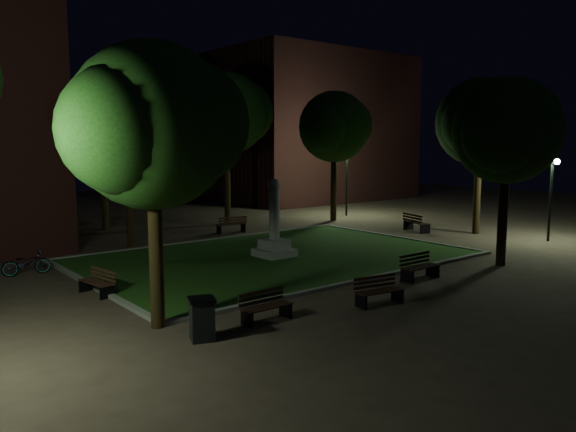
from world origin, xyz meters
The scene contains 22 objects.
ground centered at (0.00, 0.00, 0.00)m, with size 80.00×80.00×0.00m, color #49372B.
lawn centered at (0.00, 2.00, 0.04)m, with size 15.00×10.00×0.08m, color #254F16.
lawn_kerb centered at (0.00, 2.00, 0.06)m, with size 15.40×10.40×0.12m.
monument centered at (0.00, 2.00, 0.96)m, with size 1.40×1.40×3.20m.
building_far centered at (18.00, 20.00, 6.00)m, with size 16.00×10.00×12.00m, color #471C1A.
tree_west centered at (-7.61, -3.11, 5.13)m, with size 5.12×4.18×7.23m.
tree_north_wl centered at (-3.38, 8.33, 5.74)m, with size 4.71×3.85×7.68m.
tree_north_er centered at (3.89, 11.39, 6.39)m, with size 5.78×4.72×8.76m.
tree_ne centered at (9.87, 8.75, 5.69)m, with size 5.25×4.29×7.84m.
tree_east centered at (12.17, 0.33, 5.79)m, with size 5.54×4.52×8.05m.
tree_se centered at (6.11, -4.65, 5.19)m, with size 4.99×4.07×7.23m.
tree_far_north centered at (-2.46, 13.83, 5.54)m, with size 5.08×4.15×7.62m.
lamppost_se centered at (12.75, -3.18, 2.82)m, with size 1.18×0.28×3.97m.
lamppost_ne centered at (11.99, 9.85, 2.99)m, with size 1.18×0.28×4.24m.
bench_near_left centered at (-1.75, -5.30, 0.39)m, with size 1.59×0.79×0.83m.
bench_near_right centered at (1.72, -4.06, 0.41)m, with size 1.60×0.57×0.88m.
bench_west_near centered at (-5.25, -4.44, 0.38)m, with size 1.47×0.52×0.80m.
bench_left_side centered at (-7.76, 0.97, 0.38)m, with size 0.72×1.51×0.80m.
bench_right_side centered at (10.15, 2.75, 0.45)m, with size 1.09×1.85×0.96m.
bench_far_side centered at (2.24, 8.64, 0.41)m, with size 1.67×0.84×0.87m.
trash_bin centered at (-7.31, -4.65, 0.53)m, with size 0.78×0.78×1.04m.
bicycle centered at (-8.79, 5.21, 0.43)m, with size 0.57×1.65×0.87m, color black.
Camera 1 is at (-13.89, -16.09, 4.72)m, focal length 35.00 mm.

